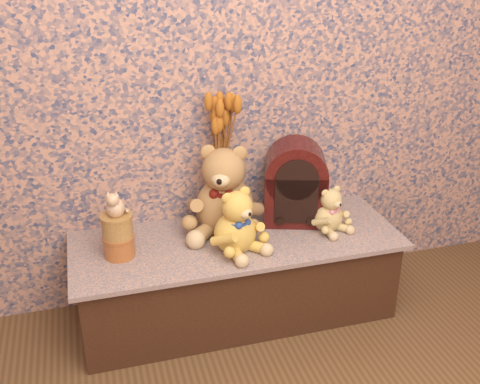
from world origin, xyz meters
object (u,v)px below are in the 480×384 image
object	(u,v)px
cat_figurine	(115,202)
teddy_small	(329,207)
ceramic_vase	(224,203)
teddy_medium	(235,218)
teddy_large	(224,185)
cathedral_radio	(295,182)
biscuit_tin_lower	(119,246)

from	to	relation	value
cat_figurine	teddy_small	bearing A→B (deg)	14.84
teddy_small	ceramic_vase	world-z (taller)	teddy_small
ceramic_vase	cat_figurine	world-z (taller)	cat_figurine
teddy_medium	ceramic_vase	size ratio (longest dim) A/B	1.44
teddy_medium	ceramic_vase	world-z (taller)	teddy_medium
teddy_large	cathedral_radio	bearing A→B (deg)	23.21
teddy_medium	teddy_small	world-z (taller)	teddy_medium
cathedral_radio	ceramic_vase	xyz separation A→B (m)	(-0.32, 0.06, -0.09)
teddy_large	ceramic_vase	xyz separation A→B (m)	(0.01, 0.05, -0.11)
teddy_small	ceramic_vase	distance (m)	0.46
ceramic_vase	biscuit_tin_lower	distance (m)	0.51
teddy_small	ceramic_vase	size ratio (longest dim) A/B	1.07
teddy_large	ceramic_vase	distance (m)	0.12
cathedral_radio	biscuit_tin_lower	size ratio (longest dim) A/B	3.07
teddy_small	biscuit_tin_lower	distance (m)	0.91
teddy_small	cat_figurine	bearing A→B (deg)	159.39
biscuit_tin_lower	cat_figurine	xyz separation A→B (m)	(0.00, 0.00, 0.20)
teddy_small	biscuit_tin_lower	world-z (taller)	teddy_small
teddy_small	cat_figurine	distance (m)	0.91
teddy_large	cat_figurine	world-z (taller)	teddy_large
teddy_small	cathedral_radio	size ratio (longest dim) A/B	0.58
teddy_medium	cathedral_radio	bearing A→B (deg)	4.21
ceramic_vase	teddy_small	bearing A→B (deg)	-22.92
biscuit_tin_lower	ceramic_vase	bearing A→B (deg)	18.79
teddy_large	teddy_medium	size ratio (longest dim) A/B	1.45
cathedral_radio	cat_figurine	bearing A→B (deg)	-154.34
teddy_medium	cat_figurine	size ratio (longest dim) A/B	2.44
cathedral_radio	teddy_medium	bearing A→B (deg)	-133.11
biscuit_tin_lower	cathedral_radio	bearing A→B (deg)	7.64
teddy_medium	cathedral_radio	distance (m)	0.38
cathedral_radio	biscuit_tin_lower	world-z (taller)	cathedral_radio
teddy_medium	teddy_small	size ratio (longest dim) A/B	1.35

